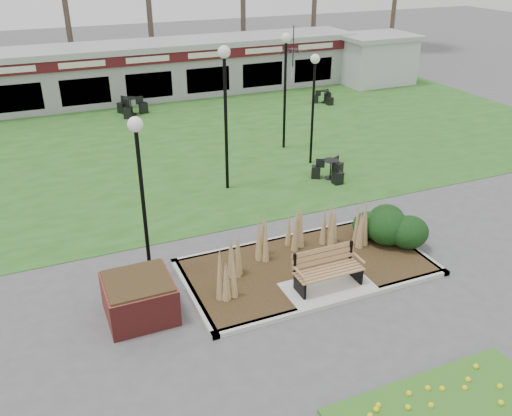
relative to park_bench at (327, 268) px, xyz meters
name	(u,v)px	position (x,y,z in m)	size (l,w,h in m)	color
ground	(331,294)	(0.00, -0.25, -0.59)	(100.00, 100.00, 0.00)	#515154
lawn	(187,142)	(0.00, 11.75, -0.58)	(34.00, 16.00, 0.02)	#29591C
planting_bed	(347,245)	(1.27, 1.10, -0.22)	(6.75, 3.40, 1.27)	#2F2012
park_bench	(327,268)	(0.00, 0.00, 0.00)	(1.70, 0.66, 0.93)	#9C6746
brick_planter	(139,298)	(-4.40, 0.75, -0.11)	(1.50, 1.50, 0.95)	maroon
food_pavilion	(142,71)	(0.00, 19.71, 0.89)	(24.60, 3.40, 2.90)	gray
service_hut	(376,58)	(13.50, 17.75, 0.86)	(4.40, 3.40, 2.83)	silver
lamp_post_near_left	(139,165)	(-3.84, 2.18, 2.48)	(0.35, 0.35, 4.21)	black
lamp_post_mid_left	(225,87)	(-0.09, 6.61, 2.92)	(0.40, 0.40, 4.81)	black
lamp_post_mid_right	(314,86)	(3.67, 7.56, 2.41)	(0.34, 0.34, 4.12)	black
lamp_post_far_right	(286,66)	(3.48, 9.54, 2.75)	(0.38, 0.38, 4.58)	black
bistro_set_b	(131,109)	(-1.31, 16.75, -0.29)	(1.41, 1.57, 0.83)	black
bistro_set_c	(330,172)	(3.58, 5.93, -0.33)	(1.32, 1.16, 0.70)	black
bistro_set_d	(324,99)	(8.46, 14.90, -0.35)	(1.20, 1.12, 0.64)	black
patio_umbrella	(293,63)	(8.00, 17.75, 0.99)	(2.64, 2.66, 2.49)	black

